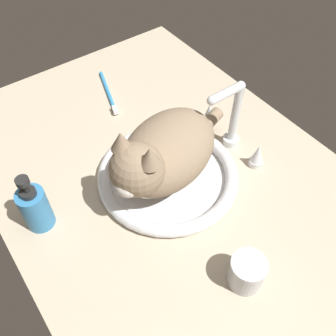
% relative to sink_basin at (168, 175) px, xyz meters
% --- Properties ---
extents(countertop, '(1.22, 0.75, 0.03)m').
position_rel_sink_basin_xyz_m(countertop, '(0.05, 0.01, -0.03)').
color(countertop, '#B7A88E').
rests_on(countertop, ground).
extents(sink_basin, '(0.33, 0.33, 0.03)m').
position_rel_sink_basin_xyz_m(sink_basin, '(0.00, 0.00, 0.00)').
color(sink_basin, white).
rests_on(sink_basin, countertop).
extents(faucet, '(0.21, 0.11, 0.19)m').
position_rel_sink_basin_xyz_m(faucet, '(0.00, 0.19, 0.06)').
color(faucet, silver).
rests_on(faucet, countertop).
extents(cat, '(0.24, 0.37, 0.19)m').
position_rel_sink_basin_xyz_m(cat, '(0.01, -0.02, 0.09)').
color(cat, '#8C755B').
rests_on(cat, sink_basin).
extents(soap_pump_bottle, '(0.06, 0.06, 0.15)m').
position_rel_sink_basin_xyz_m(soap_pump_bottle, '(-0.06, -0.29, 0.04)').
color(soap_pump_bottle, teal).
rests_on(soap_pump_bottle, countertop).
extents(metal_jar, '(0.07, 0.07, 0.07)m').
position_rel_sink_basin_xyz_m(metal_jar, '(0.28, -0.03, 0.02)').
color(metal_jar, '#B2B5BA').
rests_on(metal_jar, countertop).
extents(toothbrush, '(0.19, 0.07, 0.02)m').
position_rel_sink_basin_xyz_m(toothbrush, '(-0.35, 0.04, -0.01)').
color(toothbrush, '#338CD1').
rests_on(toothbrush, countertop).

